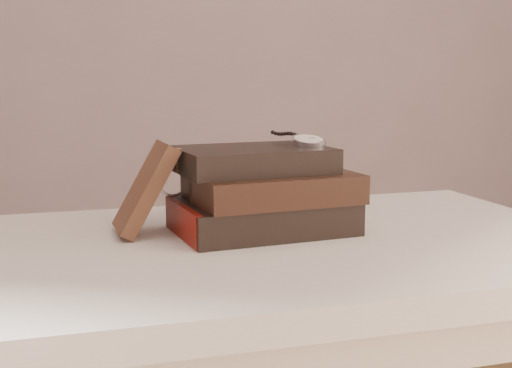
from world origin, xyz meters
name	(u,v)px	position (x,y,z in m)	size (l,w,h in m)	color
table	(266,299)	(0.00, 0.35, 0.66)	(1.00, 0.60, 0.75)	silver
book_stack	(263,192)	(0.01, 0.40, 0.81)	(0.28, 0.20, 0.13)	black
journal	(146,189)	(-0.17, 0.43, 0.82)	(0.02, 0.09, 0.15)	#3B2116
pocket_watch	(307,141)	(0.08, 0.40, 0.89)	(0.06, 0.16, 0.02)	silver
eyeglasses	(188,179)	(-0.09, 0.48, 0.82)	(0.12, 0.14, 0.05)	silver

